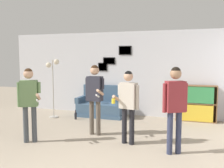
# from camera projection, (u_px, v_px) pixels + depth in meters

# --- Properties ---
(wall_back) EXTENTS (8.43, 0.08, 2.70)m
(wall_back) POSITION_uv_depth(u_px,v_px,m) (129.00, 74.00, 8.09)
(wall_back) COLOR silver
(wall_back) RESTS_ON ground_plane
(couch) EXTENTS (1.51, 0.80, 0.97)m
(couch) POSITION_uv_depth(u_px,v_px,m) (102.00, 106.00, 8.05)
(couch) COLOR #3D5670
(couch) RESTS_ON ground_plane
(bookshelf) EXTENTS (1.14, 0.30, 1.07)m
(bookshelf) POSITION_uv_depth(u_px,v_px,m) (196.00, 103.00, 7.32)
(bookshelf) COLOR brown
(bookshelf) RESTS_ON ground_plane
(floor_lamp) EXTENTS (0.45, 0.28, 1.83)m
(floor_lamp) POSITION_uv_depth(u_px,v_px,m) (53.00, 76.00, 7.70)
(floor_lamp) COLOR #ADA89E
(floor_lamp) RESTS_ON ground_plane
(person_player_foreground_left) EXTENTS (0.58, 0.39, 1.64)m
(person_player_foreground_left) POSITION_uv_depth(u_px,v_px,m) (29.00, 97.00, 5.42)
(person_player_foreground_left) COLOR #3D4247
(person_player_foreground_left) RESTS_ON ground_plane
(person_player_foreground_center) EXTENTS (0.50, 0.49, 1.69)m
(person_player_foreground_center) POSITION_uv_depth(u_px,v_px,m) (95.00, 92.00, 5.95)
(person_player_foreground_center) COLOR brown
(person_player_foreground_center) RESTS_ON ground_plane
(person_watcher_holding_cup) EXTENTS (0.55, 0.38, 1.59)m
(person_watcher_holding_cup) POSITION_uv_depth(u_px,v_px,m) (128.00, 100.00, 5.32)
(person_watcher_holding_cup) COLOR black
(person_watcher_holding_cup) RESTS_ON ground_plane
(person_spectator_near_bookshelf) EXTENTS (0.45, 0.35, 1.69)m
(person_spectator_near_bookshelf) POSITION_uv_depth(u_px,v_px,m) (175.00, 101.00, 4.75)
(person_spectator_near_bookshelf) COLOR #2D334C
(person_spectator_near_bookshelf) RESTS_ON ground_plane
(bottle_on_floor) EXTENTS (0.07, 0.07, 0.29)m
(bottle_on_floor) POSITION_uv_depth(u_px,v_px,m) (76.00, 116.00, 7.57)
(bottle_on_floor) COLOR black
(bottle_on_floor) RESTS_ON ground_plane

